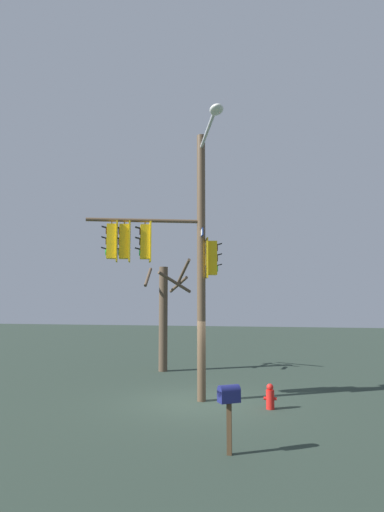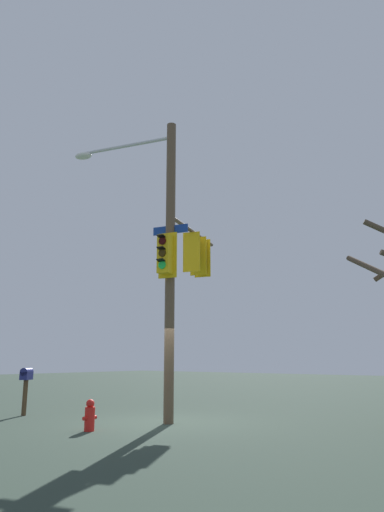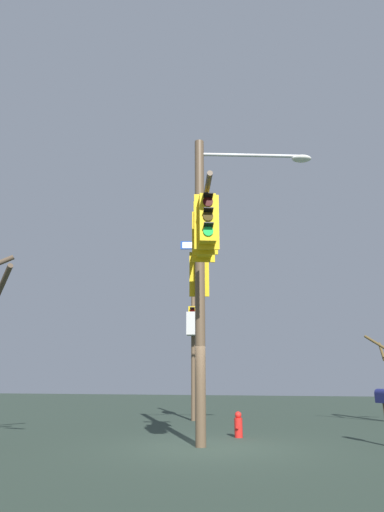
# 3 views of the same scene
# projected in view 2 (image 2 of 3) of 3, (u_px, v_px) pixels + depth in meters

# --- Properties ---
(ground_plane) EXTENTS (80.00, 80.00, 0.00)m
(ground_plane) POSITION_uv_depth(u_px,v_px,m) (163.00, 423.00, 12.44)
(ground_plane) COLOR #2B392F
(main_signal_pole_assembly) EXTENTS (4.76, 3.87, 8.67)m
(main_signal_pole_assembly) POSITION_uv_depth(u_px,v_px,m) (177.00, 252.00, 14.11)
(main_signal_pole_assembly) COLOR brown
(main_signal_pole_assembly) RESTS_ON ground
(fire_hydrant) EXTENTS (0.38, 0.24, 0.73)m
(fire_hydrant) POSITION_uv_depth(u_px,v_px,m) (90.00, 416.00, 11.07)
(fire_hydrant) COLOR red
(fire_hydrant) RESTS_ON ground
(mailbox) EXTENTS (0.50, 0.44, 1.41)m
(mailbox) POSITION_uv_depth(u_px,v_px,m) (26.00, 378.00, 14.26)
(mailbox) COLOR #4C3823
(mailbox) RESTS_ON ground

